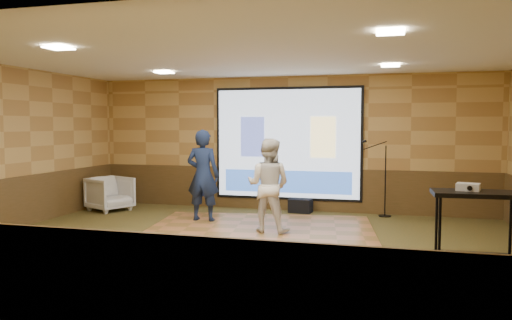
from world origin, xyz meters
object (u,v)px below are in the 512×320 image
(player_left, at_px, (203,175))
(mic_stand, at_px, (382,193))
(dance_floor, at_px, (260,230))
(duffel_bag, at_px, (300,206))
(player_right, at_px, (268,185))
(av_table, at_px, (476,216))
(banquet_chair, at_px, (110,194))
(projector, at_px, (468,187))
(projector_screen, at_px, (287,145))

(player_left, xyz_separation_m, mic_stand, (3.41, 1.55, -0.43))
(dance_floor, bearing_deg, duffel_bag, 79.36)
(dance_floor, bearing_deg, player_right, -41.25)
(player_right, height_order, duffel_bag, player_right)
(dance_floor, xyz_separation_m, duffel_bag, (0.38, 2.04, 0.14))
(player_left, bearing_deg, av_table, 149.73)
(player_right, height_order, banquet_chair, player_right)
(banquet_chair, bearing_deg, mic_stand, -56.76)
(player_left, height_order, av_table, player_left)
(dance_floor, height_order, projector, projector)
(projector, height_order, duffel_bag, projector)
(projector_screen, relative_size, player_right, 2.01)
(player_right, relative_size, av_table, 1.50)
(banquet_chair, bearing_deg, duffel_bag, -53.36)
(player_left, xyz_separation_m, duffel_bag, (1.68, 1.54, -0.78))
(player_right, bearing_deg, duffel_bag, -88.53)
(av_table, relative_size, projector, 4.04)
(projector, bearing_deg, projector_screen, 140.67)
(av_table, xyz_separation_m, duffel_bag, (-2.91, 4.12, -0.64))
(projector_screen, height_order, mic_stand, projector_screen)
(player_left, xyz_separation_m, av_table, (4.59, -2.57, -0.13))
(dance_floor, height_order, banquet_chair, banquet_chair)
(dance_floor, height_order, av_table, av_table)
(projector_screen, height_order, projector, projector_screen)
(player_left, relative_size, duffel_bag, 3.72)
(av_table, height_order, mic_stand, mic_stand)
(player_right, distance_m, banquet_chair, 4.22)
(dance_floor, relative_size, duffel_bag, 8.44)
(player_left, bearing_deg, duffel_bag, -138.37)
(mic_stand, bearing_deg, projector_screen, 153.26)
(player_right, height_order, av_table, player_right)
(projector_screen, relative_size, av_table, 3.02)
(projector_screen, distance_m, dance_floor, 2.69)
(player_right, xyz_separation_m, banquet_chair, (-3.97, 1.34, -0.47))
(av_table, height_order, banquet_chair, av_table)
(dance_floor, bearing_deg, mic_stand, 43.97)
(banquet_chair, bearing_deg, projector, -89.71)
(av_table, xyz_separation_m, mic_stand, (-1.18, 4.12, -0.30))
(projector_screen, distance_m, mic_stand, 2.31)
(av_table, distance_m, banquet_chair, 7.79)
(projector_screen, relative_size, duffel_bag, 6.87)
(mic_stand, relative_size, duffel_bag, 3.33)
(duffel_bag, bearing_deg, player_left, -137.36)
(player_left, distance_m, banquet_chair, 2.63)
(duffel_bag, bearing_deg, player_right, -94.81)
(duffel_bag, bearing_deg, av_table, -54.70)
(av_table, relative_size, duffel_bag, 2.27)
(projector_screen, height_order, player_right, projector_screen)
(duffel_bag, bearing_deg, projector_screen, 147.54)
(projector, bearing_deg, banquet_chair, 169.61)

